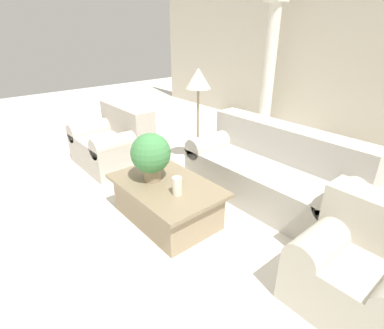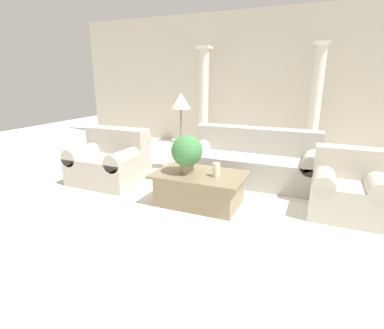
% 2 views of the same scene
% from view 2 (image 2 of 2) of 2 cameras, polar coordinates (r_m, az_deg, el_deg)
% --- Properties ---
extents(ground_plane, '(16.00, 16.00, 0.00)m').
position_cam_2_polar(ground_plane, '(4.68, 3.61, -5.12)').
color(ground_plane, silver).
extents(wall_back, '(10.00, 0.06, 3.20)m').
position_cam_2_polar(wall_back, '(7.58, 12.88, 15.18)').
color(wall_back, beige).
rests_on(wall_back, ground_plane).
extents(sofa_long, '(2.13, 0.92, 0.87)m').
position_cam_2_polar(sofa_long, '(5.17, 11.47, 0.75)').
color(sofa_long, '#B7B2A8').
rests_on(sofa_long, ground_plane).
extents(loveseat, '(1.11, 0.92, 0.87)m').
position_cam_2_polar(loveseat, '(5.20, -15.28, 0.74)').
color(loveseat, beige).
rests_on(loveseat, ground_plane).
extents(coffee_table, '(1.24, 0.80, 0.45)m').
position_cam_2_polar(coffee_table, '(4.16, 1.47, -4.55)').
color(coffee_table, '#998466').
rests_on(coffee_table, ground_plane).
extents(potted_plant, '(0.42, 0.42, 0.53)m').
position_cam_2_polar(potted_plant, '(4.01, -0.99, 2.41)').
color(potted_plant, '#937F60').
rests_on(potted_plant, coffee_table).
extents(pillar_candle, '(0.10, 0.10, 0.19)m').
position_cam_2_polar(pillar_candle, '(3.94, 4.67, -1.05)').
color(pillar_candle, silver).
rests_on(pillar_candle, coffee_table).
extents(floor_lamp, '(0.35, 0.35, 1.45)m').
position_cam_2_polar(floor_lamp, '(5.34, -2.14, 11.11)').
color(floor_lamp, gray).
rests_on(floor_lamp, ground_plane).
extents(column_left, '(0.32, 0.32, 2.40)m').
position_cam_2_polar(column_left, '(7.50, 2.25, 12.69)').
color(column_left, silver).
rests_on(column_left, ground_plane).
extents(column_right, '(0.32, 0.32, 2.40)m').
position_cam_2_polar(column_right, '(6.98, 22.51, 11.20)').
color(column_right, silver).
rests_on(column_right, ground_plane).
extents(armchair, '(0.87, 0.79, 0.84)m').
position_cam_2_polar(armchair, '(4.31, 27.60, -4.01)').
color(armchair, beige).
rests_on(armchair, ground_plane).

